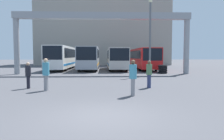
# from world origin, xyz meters

# --- Properties ---
(ground_plane) EXTENTS (200.00, 200.00, 0.00)m
(ground_plane) POSITION_xyz_m (0.00, 0.00, 0.00)
(ground_plane) COLOR #47474C
(building_backdrop) EXTENTS (27.87, 12.00, 15.63)m
(building_backdrop) POSITION_xyz_m (0.00, 42.84, 7.81)
(building_backdrop) COLOR gray
(building_backdrop) RESTS_ON ground
(overhead_gantry) EXTENTS (19.02, 0.80, 6.62)m
(overhead_gantry) POSITION_xyz_m (0.00, 16.64, 5.32)
(overhead_gantry) COLOR gray
(overhead_gantry) RESTS_ON ground
(bus_slot_0) EXTENTS (2.47, 11.87, 3.24)m
(bus_slot_0) POSITION_xyz_m (-5.81, 24.09, 1.86)
(bus_slot_0) COLOR silver
(bus_slot_0) RESTS_ON ground
(bus_slot_1) EXTENTS (2.56, 10.45, 3.12)m
(bus_slot_1) POSITION_xyz_m (-1.94, 23.38, 1.80)
(bus_slot_1) COLOR #999EA5
(bus_slot_1) RESTS_ON ground
(bus_slot_2) EXTENTS (2.52, 10.48, 2.97)m
(bus_slot_2) POSITION_xyz_m (1.94, 23.39, 1.72)
(bus_slot_2) COLOR beige
(bus_slot_2) RESTS_ON ground
(bus_slot_3) EXTENTS (2.51, 12.27, 2.96)m
(bus_slot_3) POSITION_xyz_m (5.81, 24.29, 1.71)
(bus_slot_3) COLOR red
(bus_slot_3) RESTS_ON ground
(pedestrian_near_center) EXTENTS (0.39, 0.39, 1.86)m
(pedestrian_near_center) POSITION_xyz_m (-3.21, 5.41, 0.98)
(pedestrian_near_center) COLOR gray
(pedestrian_near_center) RESTS_ON ground
(pedestrian_near_right) EXTENTS (0.35, 0.35, 1.70)m
(pedestrian_near_right) POSITION_xyz_m (2.93, 6.31, 0.90)
(pedestrian_near_right) COLOR navy
(pedestrian_near_right) RESTS_ON ground
(pedestrian_near_left) EXTENTS (0.33, 0.33, 1.61)m
(pedestrian_near_left) POSITION_xyz_m (-4.51, 6.28, 0.85)
(pedestrian_near_left) COLOR black
(pedestrian_near_left) RESTS_ON ground
(pedestrian_mid_right) EXTENTS (0.38, 0.38, 1.81)m
(pedestrian_mid_right) POSITION_xyz_m (1.56, 3.66, 0.96)
(pedestrian_mid_right) COLOR gray
(pedestrian_mid_right) RESTS_ON ground
(tire_stack) EXTENTS (1.04, 1.04, 0.96)m
(tire_stack) POSITION_xyz_m (6.72, 17.06, 0.48)
(tire_stack) COLOR black
(tire_stack) RESTS_ON ground
(lamp_post) EXTENTS (0.36, 0.36, 7.56)m
(lamp_post) POSITION_xyz_m (4.72, 14.56, 4.14)
(lamp_post) COLOR #595B60
(lamp_post) RESTS_ON ground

